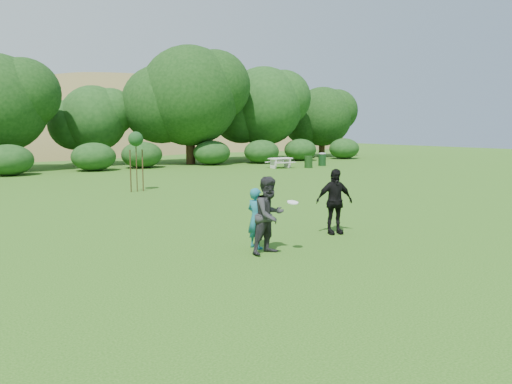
% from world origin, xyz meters
% --- Properties ---
extents(ground, '(120.00, 120.00, 0.00)m').
position_xyz_m(ground, '(0.00, 0.00, 0.00)').
color(ground, '#19470C').
rests_on(ground, ground).
extents(player_teal, '(0.45, 0.61, 1.54)m').
position_xyz_m(player_teal, '(-1.44, 0.82, 0.77)').
color(player_teal, '#1A6677').
rests_on(player_teal, ground).
extents(player_grey, '(1.03, 0.87, 1.89)m').
position_xyz_m(player_grey, '(-1.46, 0.20, 0.94)').
color(player_grey, '#28282A').
rests_on(player_grey, ground).
extents(player_black, '(1.19, 0.77, 1.88)m').
position_xyz_m(player_black, '(1.40, 1.04, 0.94)').
color(player_black, black).
rests_on(player_black, ground).
extents(trash_can_near, '(0.60, 0.60, 0.90)m').
position_xyz_m(trash_can_near, '(15.66, 19.56, 0.45)').
color(trash_can_near, '#193914').
rests_on(trash_can_near, ground).
extents(frisbee, '(0.27, 0.27, 0.08)m').
position_xyz_m(frisbee, '(-1.02, -0.14, 1.26)').
color(frisbee, white).
rests_on(frisbee, ground).
extents(sapling, '(0.70, 0.70, 2.85)m').
position_xyz_m(sapling, '(0.00, 13.30, 2.42)').
color(sapling, '#392A16').
rests_on(sapling, ground).
extents(picnic_table, '(1.80, 1.48, 0.76)m').
position_xyz_m(picnic_table, '(13.80, 20.60, 0.52)').
color(picnic_table, silver).
rests_on(picnic_table, ground).
extents(trash_can_lidded, '(0.60, 0.60, 1.05)m').
position_xyz_m(trash_can_lidded, '(17.87, 20.56, 0.54)').
color(trash_can_lidded, '#133617').
rests_on(trash_can_lidded, ground).
extents(tree_row, '(53.92, 10.38, 9.62)m').
position_xyz_m(tree_row, '(3.23, 28.68, 4.87)').
color(tree_row, '#3A2616').
rests_on(tree_row, ground).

